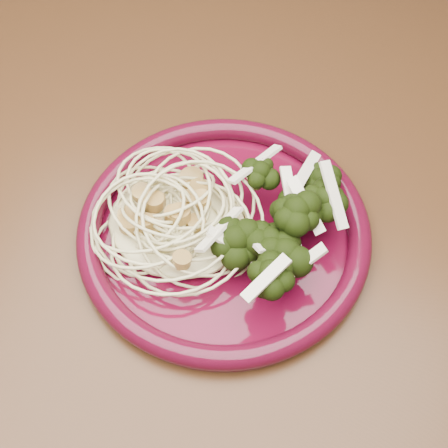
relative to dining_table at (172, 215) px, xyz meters
name	(u,v)px	position (x,y,z in m)	size (l,w,h in m)	color
dining_table	(172,215)	(0.00, 0.00, 0.00)	(1.20, 0.80, 0.75)	#472814
dinner_plate	(224,231)	(0.09, -0.07, 0.11)	(0.31, 0.31, 0.02)	#4A061B
spaghetti_pile	(177,219)	(0.05, -0.07, 0.12)	(0.12, 0.11, 0.03)	beige
scallop_cluster	(175,197)	(0.05, -0.07, 0.15)	(0.10, 0.10, 0.03)	#B38C46
broccoli_pile	(283,224)	(0.14, -0.05, 0.13)	(0.08, 0.14, 0.05)	black
onion_garnish	(286,203)	(0.14, -0.05, 0.16)	(0.06, 0.09, 0.05)	white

